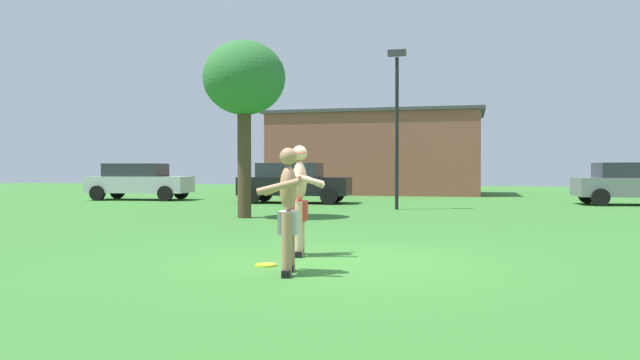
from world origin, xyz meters
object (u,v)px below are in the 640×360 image
at_px(car_silver_mid_lot, 139,181).
at_px(tree_left_field, 244,81).
at_px(player_with_cap, 300,195).
at_px(car_gray_far_end, 635,183).
at_px(lamp_post, 397,111).
at_px(player_in_gray, 288,208).
at_px(frisbee, 266,265).
at_px(car_black_near_post, 294,182).

distance_m(car_silver_mid_lot, tree_left_field, 11.53).
bearing_deg(player_with_cap, car_gray_far_end, 61.22).
height_order(player_with_cap, tree_left_field, tree_left_field).
bearing_deg(car_silver_mid_lot, lamp_post, -16.44).
relative_size(player_in_gray, tree_left_field, 0.33).
bearing_deg(player_in_gray, player_with_cap, 100.48).
bearing_deg(car_gray_far_end, player_in_gray, -115.63).
bearing_deg(player_in_gray, car_silver_mid_lot, 126.15).
relative_size(frisbee, tree_left_field, 0.06).
bearing_deg(player_in_gray, car_black_near_post, 106.32).
xyz_separation_m(car_silver_mid_lot, car_gray_far_end, (19.92, 1.13, 0.00)).
bearing_deg(frisbee, player_in_gray, -48.46).
bearing_deg(frisbee, lamp_post, 88.14).
bearing_deg(tree_left_field, frisbee, -66.68).
xyz_separation_m(car_black_near_post, car_gray_far_end, (12.71, 1.80, 0.00)).
distance_m(player_with_cap, player_in_gray, 1.66).
distance_m(car_gray_far_end, tree_left_field, 15.26).
height_order(player_with_cap, car_silver_mid_lot, player_with_cap).
distance_m(player_in_gray, frisbee, 1.12).
bearing_deg(tree_left_field, car_silver_mid_lot, 135.31).
bearing_deg(lamp_post, car_black_near_post, 147.92).
distance_m(car_black_near_post, tree_left_field, 7.78).
bearing_deg(frisbee, car_silver_mid_lot, 125.95).
height_order(car_black_near_post, car_gray_far_end, same).
distance_m(player_with_cap, car_gray_far_end, 17.70).
bearing_deg(frisbee, car_gray_far_end, 62.29).
xyz_separation_m(player_with_cap, frisbee, (-0.19, -1.07, -0.94)).
height_order(player_with_cap, car_gray_far_end, player_with_cap).
bearing_deg(player_with_cap, car_black_near_post, 106.99).
xyz_separation_m(frisbee, car_black_near_post, (-4.00, 14.79, 0.81)).
relative_size(car_black_near_post, lamp_post, 0.83).
relative_size(car_silver_mid_lot, lamp_post, 0.84).
bearing_deg(player_in_gray, tree_left_field, 114.79).
xyz_separation_m(player_with_cap, car_silver_mid_lot, (-11.40, 14.39, -0.13)).
xyz_separation_m(lamp_post, tree_left_field, (-3.67, -4.42, 0.49)).
height_order(frisbee, car_gray_far_end, car_gray_far_end).
distance_m(frisbee, car_gray_far_end, 18.75).
bearing_deg(car_silver_mid_lot, car_black_near_post, -5.32).
bearing_deg(tree_left_field, car_black_near_post, 95.71).
xyz_separation_m(car_black_near_post, lamp_post, (4.39, -2.75, 2.45)).
relative_size(car_gray_far_end, tree_left_field, 0.91).
relative_size(car_gray_far_end, lamp_post, 0.84).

